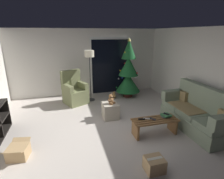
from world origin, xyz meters
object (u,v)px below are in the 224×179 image
at_px(book_stack, 166,116).
at_px(ottoman, 111,111).
at_px(christmas_tree, 128,72).
at_px(armchair, 75,92).
at_px(floor_lamp, 89,59).
at_px(coffee_table, 155,124).
at_px(remote_graphite, 153,119).
at_px(remote_white, 146,119).
at_px(cell_phone, 166,114).
at_px(cardboard_box_open_near_shelf, 18,152).
at_px(couch, 197,113).
at_px(teddy_bear_honey_by_tree, 114,96).
at_px(remote_black, 142,119).
at_px(cardboard_box_taped_mid_floor, 154,164).
at_px(teddy_bear_chestnut, 111,100).

relative_size(book_stack, ottoman, 0.53).
height_order(christmas_tree, armchair, christmas_tree).
bearing_deg(armchair, floor_lamp, 11.13).
relative_size(book_stack, christmas_tree, 0.11).
height_order(coffee_table, remote_graphite, remote_graphite).
bearing_deg(christmas_tree, remote_white, -100.47).
bearing_deg(book_stack, cell_phone, 53.21).
bearing_deg(ottoman, remote_white, -59.92).
bearing_deg(remote_white, remote_graphite, 88.44).
xyz_separation_m(floor_lamp, cardboard_box_open_near_shelf, (-1.84, -2.75, -1.38)).
height_order(couch, cell_phone, couch).
distance_m(couch, cell_phone, 0.85).
height_order(couch, teddy_bear_honey_by_tree, couch).
height_order(floor_lamp, cardboard_box_open_near_shelf, floor_lamp).
distance_m(couch, ottoman, 2.26).
relative_size(remote_black, book_stack, 0.67).
relative_size(armchair, teddy_bear_honey_by_tree, 3.96).
distance_m(cell_phone, ottoman, 1.56).
bearing_deg(ottoman, cardboard_box_open_near_shelf, -151.08).
bearing_deg(christmas_tree, ottoman, -124.69).
height_order(coffee_table, cell_phone, cell_phone).
bearing_deg(teddy_bear_honey_by_tree, cardboard_box_taped_mid_floor, -94.33).
distance_m(ottoman, teddy_bear_chestnut, 0.34).
bearing_deg(armchair, cardboard_box_taped_mid_floor, -72.72).
xyz_separation_m(remote_black, book_stack, (0.62, -0.03, 0.03)).
distance_m(cell_phone, christmas_tree, 2.69).
relative_size(remote_white, book_stack, 0.67).
xyz_separation_m(teddy_bear_honey_by_tree, cardboard_box_taped_mid_floor, (-0.28, -3.68, 0.01)).
height_order(remote_black, floor_lamp, floor_lamp).
bearing_deg(book_stack, floor_lamp, 118.87).
bearing_deg(coffee_table, armchair, 123.78).
bearing_deg(teddy_bear_chestnut, cardboard_box_open_near_shelf, -151.33).
height_order(remote_black, teddy_bear_honey_by_tree, remote_black).
relative_size(couch, cardboard_box_taped_mid_floor, 5.96).
bearing_deg(cardboard_box_open_near_shelf, remote_black, 3.41).
bearing_deg(couch, cell_phone, 176.38).
bearing_deg(floor_lamp, cardboard_box_taped_mid_floor, -81.52).
bearing_deg(floor_lamp, teddy_bear_chestnut, -77.67).
relative_size(coffee_table, teddy_bear_honey_by_tree, 3.86).
bearing_deg(remote_graphite, teddy_bear_chestnut, 90.78).
relative_size(cell_phone, christmas_tree, 0.07).
xyz_separation_m(armchair, floor_lamp, (0.57, 0.11, 1.10)).
bearing_deg(teddy_bear_honey_by_tree, cardboard_box_open_near_shelf, -135.06).
bearing_deg(cardboard_box_open_near_shelf, cell_phone, 2.46).
relative_size(couch, book_stack, 8.38).
xyz_separation_m(cell_phone, ottoman, (-1.12, 1.06, -0.25)).
relative_size(floor_lamp, cardboard_box_taped_mid_floor, 5.43).
bearing_deg(remote_black, remote_white, 102.21).
bearing_deg(coffee_table, floor_lamp, 113.05).
height_order(armchair, ottoman, armchair).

